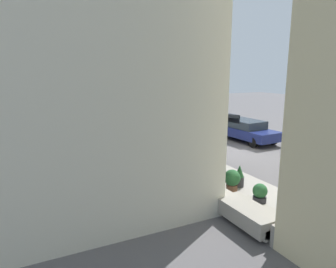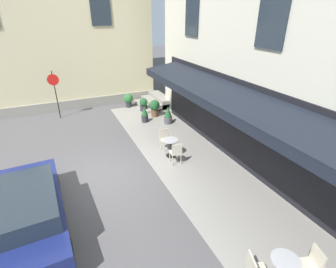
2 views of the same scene
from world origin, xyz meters
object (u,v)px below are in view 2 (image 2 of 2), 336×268
potted_plant_by_steps (128,100)px  parked_car_navy (25,211)px  cafe_chair_cream_near_door (165,138)px  potted_plant_entrance_left (155,107)px  cafe_chair_cream_by_window (176,152)px  potted_plant_under_sign (144,104)px  potted_plant_entrance_right (168,115)px  no_parking_sign (54,86)px  cafe_table_streetside (171,145)px  cafe_chair_cream_facing_street (312,263)px  potted_plant_mid_terrace (145,115)px

potted_plant_by_steps → parked_car_navy: parked_car_navy is taller
cafe_chair_cream_near_door → parked_car_navy: 5.79m
potted_plant_entrance_left → cafe_chair_cream_by_window: bearing=167.6°
cafe_chair_cream_by_window → potted_plant_under_sign: (6.12, -0.84, -0.15)m
potted_plant_entrance_right → cafe_chair_cream_by_window: bearing=160.0°
cafe_chair_cream_near_door → no_parking_sign: 7.00m
potted_plant_by_steps → potted_plant_entrance_left: bearing=-157.2°
cafe_table_streetside → potted_plant_entrance_right: (3.15, -1.30, -0.02)m
cafe_table_streetside → potted_plant_by_steps: (6.51, -0.13, -0.01)m
cafe_chair_cream_near_door → potted_plant_by_steps: (5.87, -0.11, -0.07)m
cafe_chair_cream_by_window → potted_plant_under_sign: 6.17m
potted_plant_entrance_left → parked_car_navy: 8.89m
cafe_chair_cream_facing_street → cafe_chair_cream_by_window: (5.46, 0.53, 0.00)m
cafe_chair_cream_facing_street → potted_plant_entrance_left: 10.49m
potted_plant_by_steps → parked_car_navy: bearing=148.5°
cafe_chair_cream_by_window → potted_plant_mid_terrace: size_ratio=1.07×
potted_plant_under_sign → potted_plant_entrance_right: bearing=-167.1°
cafe_chair_cream_facing_street → potted_plant_mid_terrace: 9.93m
cafe_chair_cream_facing_street → cafe_chair_cream_near_door: bearing=3.8°
cafe_table_streetside → potted_plant_by_steps: size_ratio=0.89×
potted_plant_under_sign → potted_plant_mid_terrace: potted_plant_mid_terrace is taller
cafe_chair_cream_by_window → parked_car_navy: 5.23m
parked_car_navy → potted_plant_by_steps: bearing=-31.5°
cafe_chair_cream_facing_street → no_parking_sign: bearing=19.2°
potted_plant_entrance_left → cafe_chair_cream_facing_street: bearing=176.9°
cafe_table_streetside → potted_plant_mid_terrace: potted_plant_mid_terrace is taller
potted_plant_mid_terrace → cafe_chair_cream_facing_street: bearing=-178.7°
cafe_table_streetside → cafe_chair_cream_by_window: cafe_chair_cream_by_window is taller
cafe_chair_cream_facing_street → no_parking_sign: size_ratio=0.35×
potted_plant_entrance_right → parked_car_navy: bearing=129.1°
potted_plant_mid_terrace → no_parking_sign: bearing=58.8°
potted_plant_under_sign → cafe_chair_cream_by_window: bearing=172.2°
no_parking_sign → potted_plant_entrance_right: bearing=-121.5°
potted_plant_mid_terrace → potted_plant_entrance_right: 1.26m
cafe_chair_cream_near_door → potted_plant_mid_terrace: size_ratio=1.07×
cafe_table_streetside → parked_car_navy: (-2.05, 5.11, 0.22)m
cafe_table_streetside → cafe_chair_cream_by_window: bearing=173.2°
potted_plant_under_sign → potted_plant_entrance_left: (-1.11, -0.26, 0.15)m
cafe_table_streetside → potted_plant_entrance_right: potted_plant_entrance_right is taller
potted_plant_under_sign → potted_plant_by_steps: potted_plant_by_steps is taller
potted_plant_by_steps → cafe_chair_cream_facing_street: bearing=-178.5°
cafe_chair_cream_facing_street → no_parking_sign: no_parking_sign is taller
cafe_chair_cream_facing_street → no_parking_sign: (12.41, 4.33, 1.25)m
potted_plant_entrance_left → potted_plant_by_steps: 2.31m
no_parking_sign → potted_plant_mid_terrace: no_parking_sign is taller
cafe_chair_cream_facing_street → potted_plant_by_steps: size_ratio=1.09×
cafe_chair_cream_facing_street → potted_plant_by_steps: 12.60m
cafe_chair_cream_by_window → potted_plant_entrance_left: potted_plant_entrance_left is taller
potted_plant_under_sign → potted_plant_by_steps: bearing=31.9°
potted_plant_entrance_left → potted_plant_mid_terrace: 0.96m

